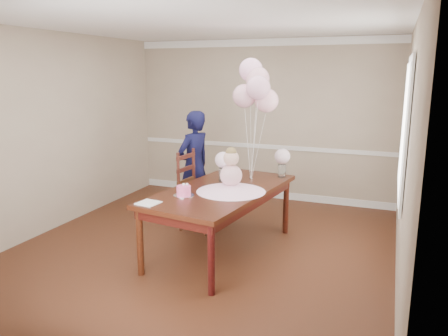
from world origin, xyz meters
TOP-DOWN VIEW (x-y plane):
  - floor at (0.00, 0.00)m, footprint 4.50×5.00m
  - ceiling at (0.00, 0.00)m, footprint 4.50×5.00m
  - wall_back at (0.00, 2.50)m, footprint 4.50×0.02m
  - wall_front at (0.00, -2.50)m, footprint 4.50×0.02m
  - wall_left at (-2.25, 0.00)m, footprint 0.02×5.00m
  - wall_right at (2.25, 0.00)m, footprint 0.02×5.00m
  - chair_rail_trim at (0.00, 2.49)m, footprint 4.50×0.02m
  - crown_molding at (0.00, 2.49)m, footprint 4.50×0.02m
  - baseboard_trim at (0.00, 2.49)m, footprint 4.50×0.02m
  - window_frame at (2.23, 0.50)m, footprint 0.02×1.66m
  - window_blinds at (2.21, 0.50)m, footprint 0.01×1.50m
  - dining_table_top at (0.25, 0.00)m, footprint 1.35×2.26m
  - table_apron at (0.25, 0.00)m, footprint 1.23×2.14m
  - table_leg_fl at (-0.33, -0.91)m, footprint 0.08×0.08m
  - table_leg_fr at (0.55, -1.03)m, footprint 0.08×0.08m
  - table_leg_bl at (-0.06, 1.03)m, footprint 0.08×0.08m
  - table_leg_br at (0.83, 0.91)m, footprint 0.08×0.08m
  - baby_skirt at (0.40, -0.08)m, footprint 0.91×0.91m
  - baby_torso at (0.40, -0.08)m, footprint 0.26×0.26m
  - baby_head at (0.40, -0.08)m, footprint 0.18×0.18m
  - baby_hair at (0.40, -0.08)m, footprint 0.13×0.13m
  - cake_platter at (-0.03, -0.44)m, footprint 0.26×0.26m
  - birthday_cake at (-0.03, -0.44)m, footprint 0.18×0.18m
  - cake_flower_a at (-0.03, -0.44)m, footprint 0.03×0.03m
  - cake_flower_b at (0.00, -0.43)m, footprint 0.03×0.03m
  - rose_vase_near at (0.14, 0.34)m, footprint 0.12×0.12m
  - roses_near at (0.14, 0.34)m, footprint 0.20×0.20m
  - rose_vase_far at (0.78, 0.84)m, footprint 0.12×0.12m
  - roses_far at (0.78, 0.84)m, footprint 0.20×0.20m
  - napkin at (-0.25, -0.84)m, footprint 0.24×0.24m
  - balloon_weight at (0.44, 0.56)m, footprint 0.05×0.05m
  - balloon_a at (0.33, 0.58)m, footprint 0.30×0.30m
  - balloon_b at (0.53, 0.50)m, footprint 0.30×0.30m
  - balloon_c at (0.47, 0.67)m, footprint 0.30×0.30m
  - balloon_d at (0.37, 0.70)m, footprint 0.30×0.30m
  - balloon_e at (0.61, 0.63)m, footprint 0.30×0.30m
  - balloon_ribbon_a at (0.38, 0.57)m, footprint 0.10×0.02m
  - balloon_ribbon_b at (0.49, 0.53)m, footprint 0.10×0.07m
  - balloon_ribbon_c at (0.45, 0.62)m, footprint 0.04×0.10m
  - balloon_ribbon_d at (0.40, 0.63)m, footprint 0.07×0.12m
  - balloon_ribbon_e at (0.52, 0.60)m, footprint 0.16×0.06m
  - dining_chair_seat at (-0.33, 0.63)m, footprint 0.53×0.53m
  - chair_leg_fl at (-0.54, 0.46)m, footprint 0.05×0.05m
  - chair_leg_fr at (-0.16, 0.41)m, footprint 0.05×0.05m
  - chair_leg_bl at (-0.49, 0.84)m, footprint 0.05×0.05m
  - chair_leg_br at (-0.11, 0.79)m, footprint 0.05×0.05m
  - chair_back_post_l at (-0.56, 0.46)m, footprint 0.05×0.05m
  - chair_back_post_r at (-0.52, 0.85)m, footprint 0.05×0.05m
  - chair_slat_low at (-0.54, 0.65)m, footprint 0.08×0.43m
  - chair_slat_mid at (-0.54, 0.65)m, footprint 0.08×0.43m
  - chair_slat_top at (-0.54, 0.65)m, footprint 0.08×0.43m
  - woman at (-0.59, 1.01)m, footprint 0.57×0.68m

SIDE VIEW (x-z plane):
  - floor at x=0.00m, z-range 0.00..0.00m
  - baseboard_trim at x=0.00m, z-range 0.00..0.12m
  - chair_leg_fl at x=-0.54m, z-range 0.00..0.46m
  - chair_leg_fr at x=-0.16m, z-range 0.00..0.46m
  - chair_leg_bl at x=-0.49m, z-range 0.00..0.46m
  - chair_leg_br at x=-0.11m, z-range 0.00..0.46m
  - table_leg_fl at x=-0.33m, z-range 0.00..0.74m
  - table_leg_fr at x=0.55m, z-range 0.00..0.74m
  - table_leg_bl at x=-0.06m, z-range 0.00..0.74m
  - table_leg_br at x=0.83m, z-range 0.00..0.74m
  - dining_chair_seat at x=-0.33m, z-range 0.46..0.51m
  - chair_slat_low at x=-0.54m, z-range 0.64..0.70m
  - table_apron at x=0.25m, z-range 0.64..0.74m
  - dining_table_top at x=0.25m, z-range 0.74..0.80m
  - chair_back_post_l at x=-0.56m, z-range 0.50..1.10m
  - chair_back_post_r at x=-0.52m, z-range 0.50..1.10m
  - cake_platter at x=-0.03m, z-range 0.80..0.81m
  - napkin at x=-0.25m, z-range 0.80..0.81m
  - woman at x=-0.59m, z-range 0.00..1.62m
  - balloon_weight at x=0.44m, z-range 0.80..0.82m
  - chair_slat_mid at x=-0.54m, z-range 0.81..0.87m
  - baby_skirt at x=0.40m, z-range 0.80..0.90m
  - birthday_cake at x=-0.03m, z-range 0.81..0.91m
  - rose_vase_near at x=0.14m, z-range 0.80..0.97m
  - rose_vase_far at x=0.78m, z-range 0.80..0.97m
  - chair_rail_trim at x=0.00m, z-range 0.86..0.94m
  - cake_flower_a at x=-0.03m, z-range 0.91..0.94m
  - cake_flower_b at x=0.00m, z-range 0.91..0.94m
  - baby_torso at x=0.40m, z-range 0.86..1.12m
  - chair_slat_top at x=-0.54m, z-range 0.99..1.04m
  - roses_near at x=0.14m, z-range 0.97..1.18m
  - roses_far at x=0.78m, z-range 0.97..1.18m
  - baby_head at x=0.40m, z-range 1.10..1.28m
  - balloon_ribbon_e at x=0.52m, z-range 0.82..1.64m
  - baby_hair at x=0.40m, z-range 1.19..1.32m
  - balloon_ribbon_a at x=0.38m, z-range 0.81..1.70m
  - balloon_ribbon_b at x=0.49m, z-range 0.81..1.81m
  - wall_back at x=0.00m, z-range 0.00..2.70m
  - wall_front at x=0.00m, z-range 0.00..2.70m
  - wall_left at x=-2.25m, z-range 0.00..2.70m
  - wall_right at x=2.25m, z-range 0.00..2.70m
  - balloon_ribbon_c at x=0.45m, z-range 0.81..1.91m
  - balloon_ribbon_d at x=0.40m, z-range 0.81..2.02m
  - window_frame at x=2.23m, z-range 0.77..2.33m
  - window_blinds at x=2.21m, z-range 0.85..2.25m
  - balloon_e at x=0.61m, z-range 1.66..1.96m
  - balloon_a at x=0.33m, z-range 1.71..2.01m
  - balloon_b at x=0.53m, z-range 1.82..2.12m
  - balloon_c at x=0.47m, z-range 1.93..2.22m
  - balloon_d at x=0.37m, z-range 2.03..2.33m
  - crown_molding at x=0.00m, z-range 2.57..2.69m
  - ceiling at x=0.00m, z-range 2.69..2.71m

